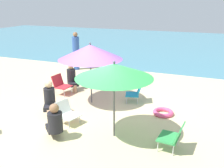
# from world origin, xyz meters

# --- Properties ---
(ground_plane) EXTENTS (40.00, 40.00, 0.00)m
(ground_plane) POSITION_xyz_m (0.00, 0.00, 0.00)
(ground_plane) COLOR beige
(sea_water) EXTENTS (40.00, 16.00, 0.01)m
(sea_water) POSITION_xyz_m (0.00, 13.04, 0.00)
(sea_water) COLOR teal
(sea_water) RESTS_ON ground_plane
(umbrella_green) EXTENTS (1.71, 1.71, 1.79)m
(umbrella_green) POSITION_xyz_m (0.96, -0.71, 1.58)
(umbrella_green) COLOR #4C4C51
(umbrella_green) RESTS_ON ground_plane
(umbrella_purple) EXTENTS (1.91, 1.91, 1.87)m
(umbrella_purple) POSITION_xyz_m (-0.44, 0.94, 1.59)
(umbrella_purple) COLOR #4C4C51
(umbrella_purple) RESTS_ON ground_plane
(beach_chair_a) EXTENTS (0.65, 0.59, 0.57)m
(beach_chair_a) POSITION_xyz_m (-0.42, -0.52, 0.29)
(beach_chair_a) COLOR white
(beach_chair_a) RESTS_ON ground_plane
(beach_chair_b) EXTENTS (0.53, 0.56, 0.59)m
(beach_chair_b) POSITION_xyz_m (2.31, -0.79, 0.34)
(beach_chair_b) COLOR #33934C
(beach_chair_b) RESTS_ON ground_plane
(beach_chair_c) EXTENTS (0.57, 0.53, 0.65)m
(beach_chair_c) POSITION_xyz_m (-1.73, 1.24, 0.35)
(beach_chair_c) COLOR red
(beach_chair_c) RESTS_ON ground_plane
(beach_chair_d) EXTENTS (0.60, 0.57, 0.64)m
(beach_chair_d) POSITION_xyz_m (0.82, 1.48, 0.34)
(beach_chair_d) COLOR teal
(beach_chair_d) RESTS_ON ground_plane
(person_a) EXTENTS (0.54, 0.53, 0.87)m
(person_a) POSITION_xyz_m (-0.24, -1.30, 0.42)
(person_a) COLOR black
(person_a) RESTS_ON ground_plane
(person_b) EXTENTS (0.31, 0.31, 1.70)m
(person_b) POSITION_xyz_m (-2.84, 4.26, 0.86)
(person_b) COLOR #2D519E
(person_b) RESTS_ON ground_plane
(person_c) EXTENTS (0.46, 0.54, 0.97)m
(person_c) POSITION_xyz_m (-1.10, -0.29, 0.50)
(person_c) COLOR black
(person_c) RESTS_ON ground_plane
(person_d) EXTENTS (0.52, 0.50, 0.92)m
(person_d) POSITION_xyz_m (-1.59, 1.73, 0.46)
(person_d) COLOR black
(person_d) RESTS_ON ground_plane
(swim_ring) EXTENTS (0.57, 0.57, 0.12)m
(swim_ring) POSITION_xyz_m (1.79, 0.90, 0.06)
(swim_ring) COLOR #E54C7F
(swim_ring) RESTS_ON ground_plane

